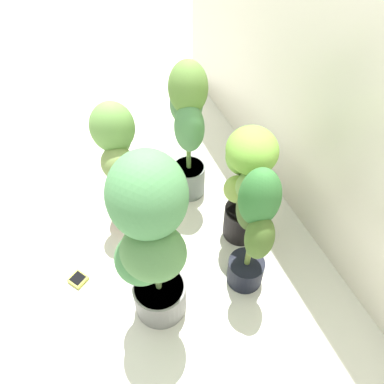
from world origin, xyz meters
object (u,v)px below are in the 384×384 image
(potted_plant_front_right, at_px, (151,236))
(potted_plant_front_left, at_px, (119,160))
(potted_plant_back_left, at_px, (188,124))
(potted_plant_back_center, at_px, (247,178))
(potted_plant_back_right, at_px, (254,226))
(hygrometer_box, at_px, (78,280))

(potted_plant_front_right, xyz_separation_m, potted_plant_front_left, (-0.61, 0.02, -0.15))
(potted_plant_back_left, bearing_deg, potted_plant_back_center, 20.10)
(potted_plant_front_right, bearing_deg, potted_plant_front_left, 178.42)
(potted_plant_front_right, distance_m, potted_plant_back_right, 0.48)
(potted_plant_back_center, height_order, potted_plant_back_right, potted_plant_back_right)
(potted_plant_front_left, height_order, hygrometer_box, potted_plant_front_left)
(potted_plant_front_left, relative_size, potted_plant_back_left, 0.90)
(potted_plant_front_right, relative_size, potted_plant_front_left, 1.26)
(potted_plant_back_left, bearing_deg, potted_plant_front_left, -82.27)
(potted_plant_front_right, xyz_separation_m, potted_plant_back_right, (0.02, 0.46, -0.14))
(potted_plant_front_right, distance_m, potted_plant_back_center, 0.64)
(potted_plant_back_center, xyz_separation_m, potted_plant_front_left, (-0.35, -0.55, 0.01))
(potted_plant_front_left, distance_m, potted_plant_back_left, 0.41)
(hygrometer_box, bearing_deg, potted_plant_back_left, 82.50)
(potted_plant_front_left, bearing_deg, hygrometer_box, -48.50)
(potted_plant_back_center, distance_m, potted_plant_front_left, 0.65)
(potted_plant_front_right, height_order, hygrometer_box, potted_plant_front_right)
(potted_plant_front_left, bearing_deg, potted_plant_back_left, 97.73)
(hygrometer_box, bearing_deg, potted_plant_front_left, 97.81)
(potted_plant_front_right, xyz_separation_m, hygrometer_box, (-0.29, -0.35, -0.59))
(potted_plant_front_right, height_order, potted_plant_back_center, potted_plant_front_right)
(potted_plant_front_left, distance_m, hygrometer_box, 0.66)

